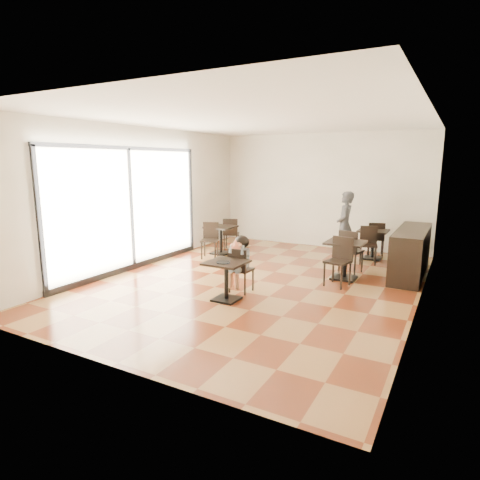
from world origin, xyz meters
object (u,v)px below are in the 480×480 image
Objects in this scene: chair_mid_b at (338,262)px; child_chair at (241,270)px; chair_left_b at (210,241)px; chair_mid_a at (351,251)px; chair_back_a at (376,239)px; cafe_table_left at (221,240)px; child at (241,264)px; cafe_table_mid at (345,260)px; child_table at (226,281)px; chair_left_a at (231,234)px; chair_back_b at (368,245)px; cafe_table_back at (373,244)px; adult_patron at (345,225)px.

child_chair is at bearing -128.70° from chair_mid_b.
chair_mid_b is 3.55m from chair_left_b.
chair_mid_a reaches higher than chair_back_a.
cafe_table_left is 0.84× the size of chair_back_a.
child is 2.32m from cafe_table_mid.
chair_left_b reaches higher than child_table.
chair_mid_b is (1.48, 1.23, -0.05)m from child.
cafe_table_mid is 3.48m from chair_left_b.
cafe_table_mid is 0.89× the size of chair_left_b.
chair_back_a is at bearing 177.17° from chair_left_a.
chair_mid_b reaches higher than child_table.
chair_back_b is at bearing 97.03° from chair_mid_b.
cafe_table_left is 3.71m from chair_mid_b.
chair_left_b is 3.88m from chair_back_b.
chair_left_b reaches higher than cafe_table_back.
chair_left_a reaches higher than cafe_table_back.
chair_left_b is 1.01× the size of chair_back_b.
chair_back_b is at bearing -87.90° from chair_mid_a.
chair_back_a reaches higher than cafe_table_left.
chair_mid_a is 3.55m from chair_left_a.
child_table is at bearing -26.85° from adult_patron.
child_table is at bearing -118.17° from chair_mid_b.
child_chair is 4.22m from cafe_table_back.
chair_mid_b is (-0.17, -2.65, 0.11)m from cafe_table_back.
child reaches higher than child_chair.
cafe_table_left is 0.83× the size of chair_left_b.
adult_patron reaches higher than child_table.
chair_mid_a is (-0.17, -1.55, 0.11)m from cafe_table_back.
child is 1.11× the size of chair_mid_b.
chair_mid_a is 1.07× the size of chair_left_a.
child_table is at bearing 97.80° from chair_left_a.
chair_mid_b is (0.48, -2.35, -0.37)m from adult_patron.
cafe_table_left is 0.83× the size of chair_left_a.
cafe_table_mid is at bearing -24.29° from chair_left_b.
child_table is 0.79× the size of chair_back_b.
chair_left_b is (-1.99, 1.98, -0.09)m from child.
child_table is 3.67m from cafe_table_left.
chair_left_a and chair_left_b have the same top height.
cafe_table_back is 3.73m from chair_left_a.
child is 1.11× the size of chair_mid_a.
adult_patron is at bearing 33.55° from chair_back_a.
chair_left_a reaches higher than cafe_table_mid.
cafe_table_left is (-1.99, 3.08, 0.02)m from child_table.
adult_patron is 1.90× the size of chair_back_b.
child_chair is 1.06× the size of cafe_table_mid.
chair_mid_b is 1.07× the size of chair_left_a.
child_table is at bearing -122.42° from cafe_table_mid.
cafe_table_left is at bearing 69.04° from chair_left_b.
chair_mid_a is at bearing -112.75° from chair_back_b.
child is at bearing -0.00° from child_chair.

